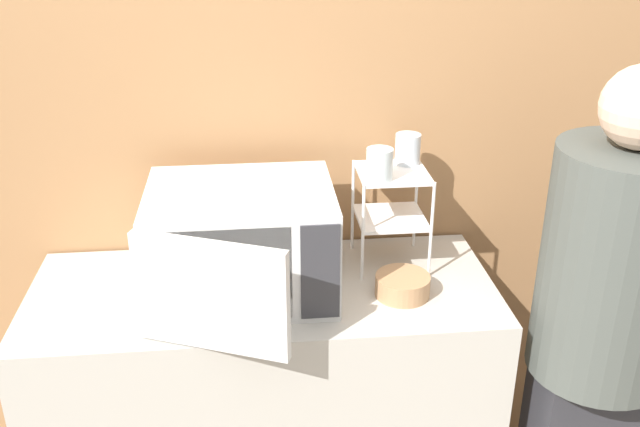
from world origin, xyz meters
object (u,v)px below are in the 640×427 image
(microwave, at_px, (240,243))
(glass_front_left, at_px, (380,164))
(glass_back_right, at_px, (408,149))
(person, at_px, (603,317))
(bowl, at_px, (402,286))
(dish_rack, at_px, (391,198))

(microwave, relative_size, glass_front_left, 6.46)
(microwave, xyz_separation_m, glass_front_left, (0.42, 0.08, 0.20))
(glass_back_right, xyz_separation_m, person, (0.50, -0.45, -0.38))
(glass_front_left, bearing_deg, microwave, -169.67)
(glass_back_right, relative_size, person, 0.06)
(bowl, bearing_deg, person, -17.11)
(dish_rack, xyz_separation_m, glass_front_left, (-0.05, -0.06, 0.14))
(dish_rack, distance_m, glass_back_right, 0.16)
(microwave, xyz_separation_m, dish_rack, (0.48, 0.14, 0.07))
(glass_front_left, distance_m, glass_back_right, 0.17)
(glass_front_left, height_order, person, person)
(microwave, height_order, glass_front_left, glass_front_left)
(glass_front_left, bearing_deg, person, -27.66)
(glass_back_right, height_order, person, person)
(glass_front_left, relative_size, glass_back_right, 1.00)
(dish_rack, bearing_deg, bowl, -89.90)
(bowl, bearing_deg, glass_front_left, 110.20)
(dish_rack, xyz_separation_m, bowl, (0.00, -0.21, -0.20))
(dish_rack, bearing_deg, microwave, -163.73)
(dish_rack, xyz_separation_m, glass_back_right, (0.06, 0.06, 0.14))
(microwave, bearing_deg, person, -13.20)
(glass_back_right, bearing_deg, glass_front_left, -131.88)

